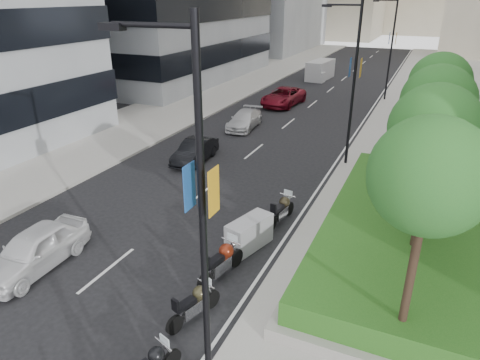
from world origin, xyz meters
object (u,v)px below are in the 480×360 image
Objects in this scene: delivery_van at (320,71)px; motorcycle_6 at (282,210)px; motorcycle_5 at (249,234)px; car_d at (283,97)px; car_c at (244,120)px; motorcycle_4 at (222,261)px; lamp_post_1 at (352,77)px; motorcycle_3 at (195,304)px; car_b at (195,151)px; car_a at (34,249)px; lamp_post_0 at (196,211)px; lamp_post_2 at (390,44)px.

motorcycle_6 is at bearing -73.37° from delivery_van.
car_d is at bearing 31.82° from motorcycle_5.
motorcycle_4 is at bearing -73.50° from car_c.
motorcycle_5 is at bearing -74.87° from delivery_van.
car_c is (-6.65, 17.16, -0.02)m from motorcycle_4.
lamp_post_1 is at bearing -67.82° from delivery_van.
motorcycle_5 is 2.53m from motorcycle_6.
motorcycle_5 is 0.98× the size of motorcycle_6.
motorcycle_4 reaches higher than motorcycle_3.
car_c is (-0.11, 7.59, -0.02)m from car_b.
car_d is (-6.32, 25.13, 0.12)m from motorcycle_4.
car_a is 41.10m from delivery_van.
lamp_post_0 is 17.00m from lamp_post_1.
lamp_post_1 is 10.41m from car_c.
lamp_post_0 is at bearing -90.00° from lamp_post_2.
motorcycle_6 is at bearing -64.58° from car_c.
delivery_van is (0.08, 21.71, 0.35)m from car_c.
lamp_post_1 is 1.61× the size of car_d.
lamp_post_0 is at bearing -70.44° from car_d.
lamp_post_0 is 4.10× the size of motorcycle_5.
lamp_post_2 reaches higher than motorcycle_4.
delivery_van is at bearing 86.52° from car_b.
motorcycle_3 is 28.12m from car_d.
motorcycle_4 is (-1.63, 4.33, -4.41)m from lamp_post_0.
car_b is at bearing 58.10° from motorcycle_5.
car_c is at bearing 111.06° from lamp_post_0.
lamp_post_2 reaches higher than car_b.
car_b is 0.77× the size of delivery_van.
lamp_post_0 reaches higher than car_b.
car_d is at bearing 30.86° from motorcycle_3.
car_b is (-6.65, 7.40, 0.04)m from motorcycle_5.
motorcycle_5 is (-1.51, -28.49, -4.45)m from lamp_post_2.
car_d is (-6.44, 22.95, 0.16)m from motorcycle_5.
lamp_post_1 is at bearing 4.06° from motorcycle_4.
delivery_van is (-8.20, 8.21, -4.07)m from lamp_post_2.
car_b is at bearing 120.42° from lamp_post_0.
motorcycle_3 is 0.95× the size of motorcycle_5.
car_b is at bearing -111.16° from lamp_post_2.
motorcycle_3 is at bearing 124.54° from lamp_post_0.
lamp_post_1 and lamp_post_2 have the same top height.
motorcycle_4 is 18.41m from car_c.
car_a is 1.10× the size of car_b.
motorcycle_3 is 0.52× the size of car_b.
lamp_post_2 is at bearing 8.35° from motorcycle_4.
car_c is 21.71m from delivery_van.
lamp_post_0 is 2.05× the size of car_a.
car_d is at bearing 27.44° from motorcycle_6.
lamp_post_0 is at bearing -63.12° from car_b.
car_b is at bearing 45.70° from motorcycle_4.
lamp_post_0 reaches higher than motorcycle_3.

